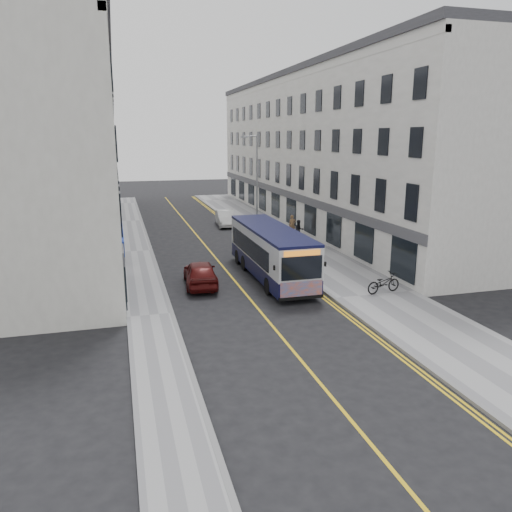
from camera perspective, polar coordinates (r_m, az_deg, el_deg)
ground at (r=24.90m, az=-0.66°, el=-4.99°), size 140.00×140.00×0.00m
pavement_east at (r=37.75m, az=3.85°, el=1.52°), size 4.50×64.00×0.12m
pavement_west at (r=35.71m, az=-13.46°, el=0.47°), size 2.00×64.00×0.12m
kerb_east at (r=37.08m, az=0.56°, el=1.33°), size 0.18×64.00×0.13m
kerb_west at (r=35.75m, az=-11.86°, el=0.58°), size 0.18×64.00×0.13m
road_centre_line at (r=36.21m, az=-5.53°, el=0.87°), size 0.12×64.00×0.01m
road_dbl_yellow_inner at (r=36.97m, az=-0.11°, el=1.20°), size 0.10×64.00×0.01m
road_dbl_yellow_outer at (r=37.02m, az=0.19°, el=1.22°), size 0.10×64.00×0.01m
terrace_east at (r=47.22m, az=6.44°, el=11.76°), size 6.00×46.00×13.00m
terrace_west at (r=43.94m, az=-19.74°, el=10.94°), size 6.00×46.00×13.00m
streetlamp at (r=38.37m, az=-0.01°, el=8.28°), size 1.32×0.18×8.00m
city_bus at (r=28.27m, az=1.69°, el=0.61°), size 2.34×9.99×2.90m
bicycle at (r=26.21m, az=14.36°, el=-3.00°), size 2.06×1.02×1.03m
pedestrian_near at (r=40.63m, az=4.17°, el=3.59°), size 0.63×0.47×1.57m
pedestrian_far at (r=38.34m, az=4.93°, el=2.96°), size 0.77×0.61×1.56m
car_white at (r=45.13m, az=-3.50°, el=4.33°), size 1.81×4.32×1.39m
car_maroon at (r=27.06m, az=-6.37°, el=-1.98°), size 1.98×4.28×1.42m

